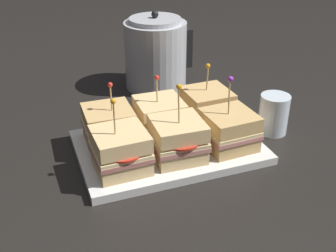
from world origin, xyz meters
TOP-DOWN VIEW (x-y plane):
  - ground_plane at (0.00, 0.00)m, footprint 6.00×6.00m
  - serving_platter at (0.00, 0.00)m, footprint 0.39×0.26m
  - sandwich_front_left at (-0.12, -0.06)m, footprint 0.11×0.11m
  - sandwich_front_center at (0.00, -0.06)m, footprint 0.11×0.11m
  - sandwich_front_right at (0.12, -0.05)m, footprint 0.11×0.11m
  - sandwich_back_left at (-0.12, 0.05)m, footprint 0.11×0.11m
  - sandwich_back_center at (0.00, 0.06)m, footprint 0.11×0.11m
  - sandwich_back_right at (0.12, 0.06)m, footprint 0.11×0.11m
  - kettle_steel at (0.09, 0.35)m, footprint 0.20×0.18m
  - drinking_glass at (0.26, -0.01)m, footprint 0.07×0.07m

SIDE VIEW (x-z plane):
  - ground_plane at x=0.00m, z-range 0.00..0.00m
  - serving_platter at x=0.00m, z-range 0.00..0.02m
  - drinking_glass at x=0.26m, z-range 0.00..0.09m
  - sandwich_back_left at x=-0.12m, z-range -0.01..0.13m
  - sandwich_back_center at x=0.00m, z-range -0.01..0.13m
  - sandwich_front_right at x=0.12m, z-range -0.02..0.14m
  - sandwich_back_right at x=0.12m, z-range -0.01..0.13m
  - sandwich_front_left at x=-0.12m, z-range -0.02..0.14m
  - sandwich_front_center at x=0.00m, z-range -0.02..0.14m
  - kettle_steel at x=0.09m, z-range -0.01..0.21m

